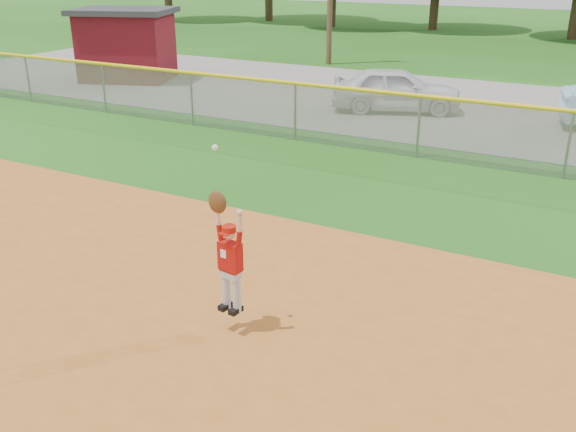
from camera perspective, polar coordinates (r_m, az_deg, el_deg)
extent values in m
plane|color=#1F5714|center=(7.84, -12.62, -13.99)|extent=(120.00, 120.00, 0.00)
cube|color=slate|center=(21.56, 16.33, 9.15)|extent=(44.00, 10.00, 0.03)
imported|color=silver|center=(20.48, 9.60, 11.05)|extent=(4.28, 2.96, 1.35)
cube|color=#560C14|center=(26.24, -14.14, 14.31)|extent=(3.84, 3.37, 2.50)
cube|color=#333338|center=(26.10, -14.42, 17.24)|extent=(4.35, 3.88, 0.20)
cube|color=gray|center=(15.73, 11.53, 7.74)|extent=(40.00, 0.03, 1.50)
cylinder|color=yellow|center=(15.57, 11.75, 10.41)|extent=(40.00, 0.10, 0.10)
cylinder|color=gray|center=(23.29, -22.10, 11.20)|extent=(0.06, 0.06, 1.50)
cylinder|color=gray|center=(20.87, -16.05, 10.84)|extent=(0.06, 0.06, 1.50)
cylinder|color=gray|center=(18.72, -8.55, 10.22)|extent=(0.06, 0.06, 1.50)
cylinder|color=gray|center=(16.97, 0.65, 9.22)|extent=(0.06, 0.06, 1.50)
cylinder|color=gray|center=(15.73, 11.53, 7.74)|extent=(0.06, 0.06, 1.50)
cylinder|color=gray|center=(15.14, 23.66, 5.75)|extent=(0.06, 0.06, 1.50)
cylinder|color=silver|center=(8.27, -5.50, -6.64)|extent=(0.12, 0.12, 0.49)
cylinder|color=silver|center=(8.17, -4.57, -7.00)|extent=(0.12, 0.12, 0.49)
cube|color=black|center=(8.36, -5.58, -7.98)|extent=(0.12, 0.21, 0.07)
cube|color=black|center=(8.26, -4.66, -8.35)|extent=(0.12, 0.21, 0.07)
cube|color=silver|center=(8.09, -5.10, -5.12)|extent=(0.27, 0.17, 0.10)
cube|color=maroon|center=(8.07, -5.12, -4.75)|extent=(0.28, 0.18, 0.04)
cube|color=#9E0E0B|center=(7.98, -5.16, -3.56)|extent=(0.31, 0.20, 0.37)
cube|color=white|center=(7.93, -5.78, -3.38)|extent=(0.09, 0.02, 0.11)
sphere|color=beige|center=(7.85, -5.24, -1.47)|extent=(0.19, 0.19, 0.17)
cylinder|color=#AF150A|center=(7.83, -5.25, -1.15)|extent=(0.19, 0.19, 0.08)
cube|color=#AF150A|center=(7.79, -5.67, -1.58)|extent=(0.14, 0.11, 0.02)
cylinder|color=#9E0E0B|center=(7.96, -6.07, -1.43)|extent=(0.10, 0.08, 0.20)
cylinder|color=beige|center=(7.90, -6.24, -0.03)|extent=(0.08, 0.07, 0.22)
ellipsoid|color=#4C2D14|center=(7.83, -6.29, 1.23)|extent=(0.27, 0.15, 0.29)
sphere|color=white|center=(7.61, -6.51, 6.06)|extent=(0.08, 0.08, 0.07)
cylinder|color=#9E0E0B|center=(7.77, -4.37, -1.98)|extent=(0.10, 0.08, 0.20)
cylinder|color=beige|center=(7.68, -4.30, -0.62)|extent=(0.08, 0.07, 0.22)
sphere|color=beige|center=(7.63, -4.33, 0.33)|extent=(0.09, 0.09, 0.08)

